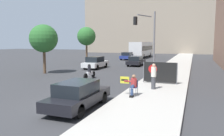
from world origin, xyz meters
name	(u,v)px	position (x,y,z in m)	size (l,w,h in m)	color
ground_plane	(68,107)	(0.00, 0.00, 0.00)	(160.00, 160.00, 0.00)	#38383A
sidewalk_curb	(172,72)	(3.72, 15.00, 0.09)	(3.72, 90.00, 0.18)	#B7B2A8
building_backdrop_far	(169,7)	(-2.00, 61.50, 14.10)	(52.00, 12.00, 28.20)	gray
seated_protester	(133,84)	(2.68, 2.70, 0.85)	(1.00, 0.77, 1.23)	#474C56
jogger_on_sidewalk	(154,76)	(3.47, 4.94, 1.04)	(0.34, 0.34, 1.69)	#424247
protest_banner	(160,72)	(3.55, 7.11, 1.03)	(2.54, 0.06, 1.60)	slate
traffic_light_pole	(147,33)	(1.48, 12.24, 4.16)	(2.40, 2.17, 5.99)	slate
parked_car_curbside	(78,95)	(0.66, -0.08, 0.69)	(1.71, 4.18, 1.37)	black
car_on_road_nearest	(95,63)	(-5.65, 15.45, 0.74)	(1.81, 4.43, 1.49)	white
car_on_road_midblock	(136,61)	(-1.72, 20.50, 0.69)	(1.79, 4.38, 1.36)	black
car_on_road_distant	(127,56)	(-5.99, 30.36, 0.71)	(1.81, 4.20, 1.42)	navy
city_bus_on_road	(142,49)	(-4.76, 37.22, 1.92)	(2.62, 11.36, 3.34)	silver
motorcycle_on_road	(90,73)	(-2.80, 8.08, 0.56)	(0.28, 2.14, 1.33)	silver
street_tree_near_curb	(44,39)	(-8.77, 9.52, 3.64)	(2.91, 2.91, 5.11)	brown
street_tree_midblock	(86,36)	(-10.06, 21.63, 4.19)	(2.90, 2.90, 5.67)	brown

